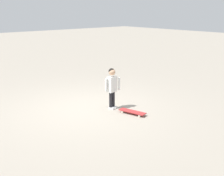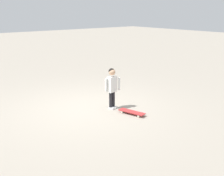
# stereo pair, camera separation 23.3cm
# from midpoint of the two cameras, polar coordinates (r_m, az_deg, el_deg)

# --- Properties ---
(ground_plane) EXTENTS (50.00, 50.00, 0.00)m
(ground_plane) POSITION_cam_midpoint_polar(r_m,az_deg,el_deg) (7.50, -6.46, -4.05)
(ground_plane) COLOR #9E9384
(child_person) EXTENTS (0.39, 0.21, 1.06)m
(child_person) POSITION_cam_midpoint_polar(r_m,az_deg,el_deg) (7.25, -0.91, 0.80)
(child_person) COLOR black
(child_person) RESTS_ON ground
(skateboard) EXTENTS (0.35, 0.72, 0.07)m
(skateboard) POSITION_cam_midpoint_polar(r_m,az_deg,el_deg) (7.05, 3.10, -4.74)
(skateboard) COLOR #B22D2D
(skateboard) RESTS_ON ground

